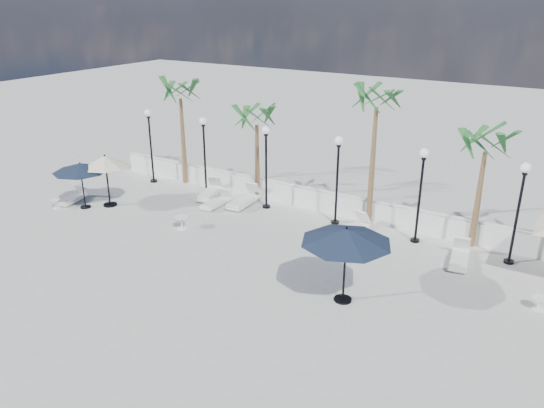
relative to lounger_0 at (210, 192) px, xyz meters
The scene contains 24 objects.
ground 9.04m from the lounger_0, 43.50° to the right, with size 100.00×100.00×0.00m, color #A5A6A1.
balustrade 6.68m from the lounger_0, 11.04° to the left, with size 26.00×0.30×1.01m.
lamppost_0 4.54m from the lounger_0, behind, with size 0.36×0.36×3.84m.
lamppost_1 2.30m from the lounger_0, 147.84° to the left, with size 0.36×0.36×3.84m.
lamppost_2 3.80m from the lounger_0, ahead, with size 0.36×0.36×3.84m.
lamppost_3 6.93m from the lounger_0, ahead, with size 0.36×0.36×3.84m.
lamppost_4 10.31m from the lounger_0, ahead, with size 0.36×0.36×3.84m.
lamppost_5 13.74m from the lounger_0, ahead, with size 0.36×0.36×3.84m.
palm_0 5.04m from the lounger_0, 156.18° to the left, with size 2.60×2.60×5.50m.
palm_1 4.20m from the lounger_0, 27.69° to the left, with size 2.60×2.60×4.70m.
palm_2 9.22m from the lounger_0, ahead, with size 2.60×2.60×6.10m.
palm_3 12.66m from the lounger_0, ahead, with size 2.60×2.60×4.90m.
lounger_0 is the anchor object (origin of this frame).
lounger_1 6.45m from the lounger_0, 142.77° to the right, with size 0.84×1.69×0.60m.
lounger_2 2.01m from the lounger_0, ahead, with size 0.85×2.21×0.81m.
lounger_3 1.28m from the lounger_0, 39.60° to the right, with size 0.59×1.75×0.65m.
lounger_4 7.59m from the lounger_0, ahead, with size 1.04×2.05×0.74m.
lounger_5 12.02m from the lounger_0, ahead, with size 0.89×1.97×0.71m.
side_table_0 7.10m from the lounger_0, 136.87° to the right, with size 0.45×0.45×0.43m.
side_table_1 3.83m from the lounger_0, 70.27° to the right, with size 0.57×0.57×0.55m.
side_table_2 15.10m from the lounger_0, ahead, with size 0.46×0.46×0.45m.
parasol_navy_left 6.03m from the lounger_0, 135.01° to the right, with size 2.48×2.48×2.19m.
parasol_navy_mid 10.98m from the lounger_0, 29.19° to the right, with size 2.89×2.89×2.59m.
parasol_cream_small 5.04m from the lounger_0, 135.17° to the right, with size 2.01×2.01×2.47m.
Camera 1 is at (8.60, -12.81, 9.13)m, focal length 35.00 mm.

